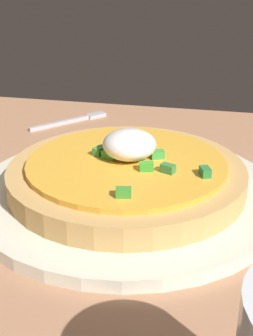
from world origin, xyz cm
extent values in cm
cube|color=#AA7755|center=(0.00, 0.00, 1.15)|extent=(104.01, 64.92, 2.30)
cylinder|color=silver|center=(-4.13, -1.76, 2.90)|extent=(29.96, 29.96, 1.19)
cylinder|color=tan|center=(-4.13, -1.76, 4.60)|extent=(23.07, 23.07, 2.22)
cylinder|color=gold|center=(-4.13, -1.76, 5.97)|extent=(19.30, 19.30, 0.53)
ellipsoid|color=white|center=(-4.25, -2.49, 7.66)|extent=(5.17, 5.17, 2.86)
cube|color=#38813C|center=(-8.36, -0.38, 6.63)|extent=(1.49, 1.23, 0.80)
cube|color=#2A7C3C|center=(-11.73, 0.11, 6.63)|extent=(1.22, 1.49, 0.80)
cube|color=green|center=(-6.91, -3.05, 6.63)|extent=(1.50, 1.28, 0.80)
cube|color=green|center=(-6.38, 0.19, 6.63)|extent=(1.43, 1.08, 0.80)
cube|color=green|center=(-2.35, -1.89, 6.63)|extent=(1.47, 1.16, 0.80)
cube|color=green|center=(-1.17, -2.70, 6.63)|extent=(1.24, 1.49, 0.80)
cube|color=green|center=(-5.49, 5.53, 6.63)|extent=(1.42, 1.05, 0.80)
cube|color=green|center=(-4.92, -3.32, 6.63)|extent=(1.51, 1.40, 0.80)
cube|color=#B7B7BC|center=(9.76, -21.03, 2.55)|extent=(6.57, 7.43, 0.50)
cube|color=#B7B7BC|center=(5.79, -25.61, 2.55)|extent=(2.89, 3.03, 0.50)
camera|label=1|loc=(-13.39, 40.03, 24.76)|focal=51.98mm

